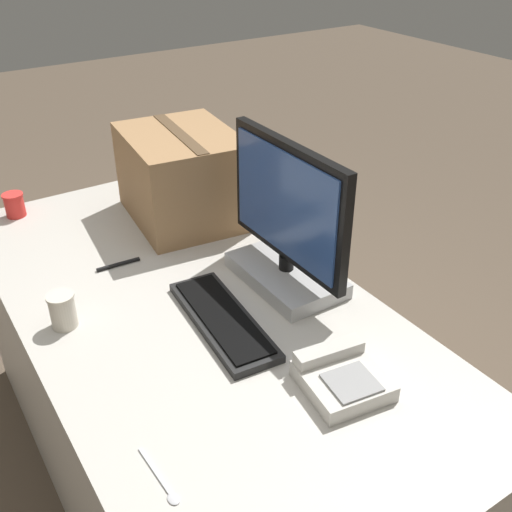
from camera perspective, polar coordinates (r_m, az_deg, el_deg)
ground_plane at (r=2.21m, az=-5.08°, el=-19.79°), size 12.00×12.00×0.00m
office_desk at (r=1.94m, az=-5.58°, el=-13.03°), size 1.80×0.90×0.73m
monitor at (r=1.69m, az=2.96°, el=2.36°), size 0.50×0.21×0.43m
keyboard at (r=1.61m, az=-3.18°, el=-6.07°), size 0.44×0.18×0.03m
desk_phone at (r=1.43m, az=8.12°, el=-11.33°), size 0.21×0.21×0.07m
paper_cup_left at (r=2.29m, az=-22.02°, el=4.54°), size 0.07×0.07×0.09m
paper_cup_right at (r=1.66m, az=-17.94°, el=-4.94°), size 0.07×0.07×0.10m
spoon at (r=1.26m, az=-8.82°, el=-20.63°), size 0.16×0.02×0.00m
cardboard_box at (r=2.10m, az=-7.03°, el=7.55°), size 0.47×0.40×0.31m
pen_marker at (r=1.90m, az=-12.98°, el=-0.78°), size 0.02×0.14×0.01m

